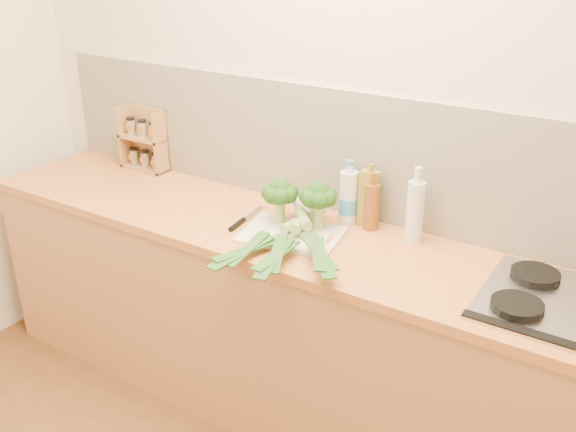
% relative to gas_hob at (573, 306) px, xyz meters
% --- Properties ---
extents(room_shell, '(3.50, 3.50, 3.50)m').
position_rel_gas_hob_xyz_m(room_shell, '(-1.02, 0.29, 0.26)').
color(room_shell, beige).
rests_on(room_shell, ground).
extents(counter, '(3.20, 0.62, 0.90)m').
position_rel_gas_hob_xyz_m(counter, '(-1.02, 0.00, -0.46)').
color(counter, '#A46E44').
rests_on(counter, ground).
extents(gas_hob, '(0.58, 0.50, 0.04)m').
position_rel_gas_hob_xyz_m(gas_hob, '(0.00, 0.00, 0.00)').
color(gas_hob, silver).
rests_on(gas_hob, counter).
extents(chopping_board, '(0.44, 0.35, 0.01)m').
position_rel_gas_hob_xyz_m(chopping_board, '(-1.07, -0.03, -0.01)').
color(chopping_board, beige).
rests_on(chopping_board, counter).
extents(broccoli_left, '(0.15, 0.16, 0.19)m').
position_rel_gas_hob_xyz_m(broccoli_left, '(-1.17, 0.04, 0.13)').
color(broccoli_left, '#99B569').
rests_on(broccoli_left, chopping_board).
extents(broccoli_right, '(0.16, 0.16, 0.20)m').
position_rel_gas_hob_xyz_m(broccoli_right, '(-1.01, 0.08, 0.13)').
color(broccoli_right, '#99B569').
rests_on(broccoli_right, chopping_board).
extents(leek_front, '(0.13, 0.69, 0.04)m').
position_rel_gas_hob_xyz_m(leek_front, '(-1.09, -0.05, 0.02)').
color(leek_front, white).
rests_on(leek_front, chopping_board).
extents(leek_mid, '(0.22, 0.66, 0.04)m').
position_rel_gas_hob_xyz_m(leek_mid, '(-1.03, -0.07, 0.04)').
color(leek_mid, white).
rests_on(leek_mid, chopping_board).
extents(leek_back, '(0.49, 0.55, 0.04)m').
position_rel_gas_hob_xyz_m(leek_back, '(-0.99, -0.04, 0.06)').
color(leek_back, white).
rests_on(leek_back, chopping_board).
extents(chefs_knife, '(0.06, 0.29, 0.02)m').
position_rel_gas_hob_xyz_m(chefs_knife, '(-1.31, -0.04, -0.01)').
color(chefs_knife, silver).
rests_on(chefs_knife, counter).
extents(spice_rack, '(0.26, 0.11, 0.32)m').
position_rel_gas_hob_xyz_m(spice_rack, '(-2.13, 0.25, 0.12)').
color(spice_rack, '#A46E46').
rests_on(spice_rack, counter).
extents(oil_tin, '(0.08, 0.05, 0.27)m').
position_rel_gas_hob_xyz_m(oil_tin, '(-0.86, 0.23, 0.11)').
color(oil_tin, olive).
rests_on(oil_tin, counter).
extents(glass_bottle, '(0.07, 0.07, 0.31)m').
position_rel_gas_hob_xyz_m(glass_bottle, '(-0.64, 0.19, 0.12)').
color(glass_bottle, silver).
rests_on(glass_bottle, counter).
extents(amber_bottle, '(0.06, 0.06, 0.25)m').
position_rel_gas_hob_xyz_m(amber_bottle, '(-0.83, 0.21, 0.09)').
color(amber_bottle, brown).
rests_on(amber_bottle, counter).
extents(water_bottle, '(0.08, 0.08, 0.26)m').
position_rel_gas_hob_xyz_m(water_bottle, '(-0.94, 0.21, 0.09)').
color(water_bottle, silver).
rests_on(water_bottle, counter).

